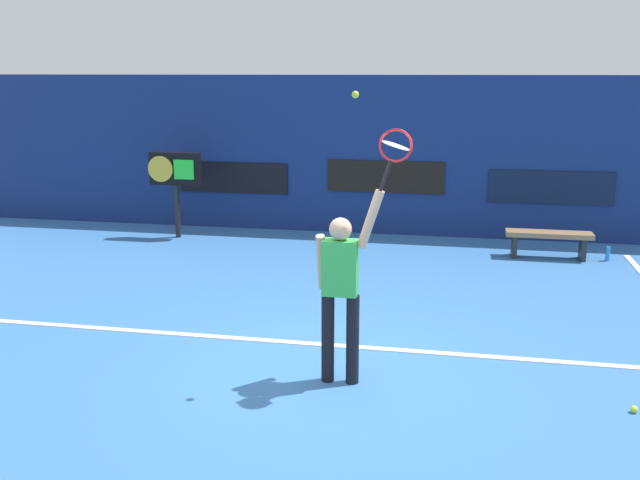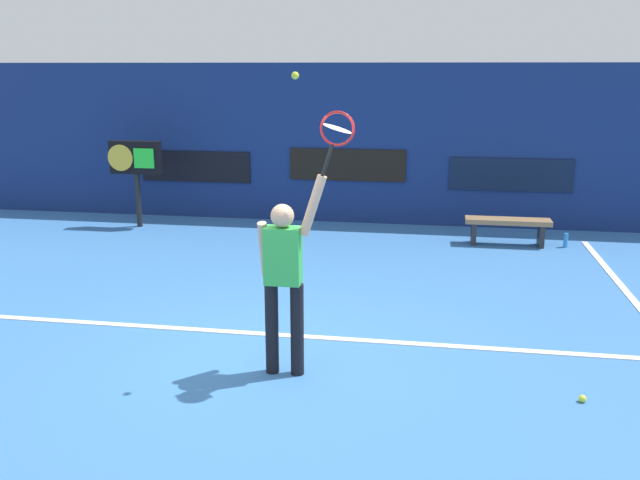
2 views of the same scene
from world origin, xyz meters
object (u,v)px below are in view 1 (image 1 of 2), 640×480
(tennis_player, at_px, (341,286))
(tennis_ball, at_px, (355,95))
(scoreboard_clock, at_px, (175,172))
(court_bench, at_px, (549,238))
(tennis_racket, at_px, (395,149))
(water_bottle, at_px, (608,254))
(spare_ball, at_px, (634,409))

(tennis_player, height_order, tennis_ball, tennis_ball)
(scoreboard_clock, distance_m, court_bench, 6.73)
(scoreboard_clock, relative_size, court_bench, 1.14)
(tennis_racket, bearing_deg, court_bench, 68.49)
(tennis_ball, xyz_separation_m, scoreboard_clock, (-4.15, 5.62, -1.61))
(water_bottle, height_order, spare_ball, water_bottle)
(tennis_player, relative_size, water_bottle, 8.24)
(scoreboard_clock, height_order, water_bottle, scoreboard_clock)
(tennis_ball, height_order, spare_ball, tennis_ball)
(tennis_ball, bearing_deg, tennis_racket, -9.85)
(tennis_player, height_order, spare_ball, tennis_player)
(water_bottle, distance_m, spare_ball, 5.64)
(court_bench, relative_size, spare_ball, 20.59)
(tennis_ball, bearing_deg, court_bench, 64.84)
(tennis_racket, xyz_separation_m, spare_ball, (2.27, -0.15, -2.32))
(tennis_racket, height_order, water_bottle, tennis_racket)
(scoreboard_clock, height_order, court_bench, scoreboard_clock)
(tennis_player, relative_size, spare_ball, 29.07)
(tennis_ball, height_order, court_bench, tennis_ball)
(tennis_racket, height_order, court_bench, tennis_racket)
(tennis_player, xyz_separation_m, tennis_ball, (0.11, 0.06, 1.83))
(tennis_ball, bearing_deg, spare_ball, -4.68)
(scoreboard_clock, distance_m, spare_ball, 9.04)
(tennis_racket, relative_size, spare_ball, 9.21)
(water_bottle, xyz_separation_m, spare_ball, (-0.82, -5.58, -0.09))
(tennis_racket, height_order, scoreboard_clock, tennis_racket)
(spare_ball, bearing_deg, water_bottle, 81.60)
(court_bench, distance_m, spare_ball, 5.58)
(scoreboard_clock, bearing_deg, tennis_racket, -51.42)
(tennis_ball, height_order, scoreboard_clock, tennis_ball)
(tennis_player, distance_m, spare_ball, 2.93)
(spare_ball, bearing_deg, tennis_ball, 175.32)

